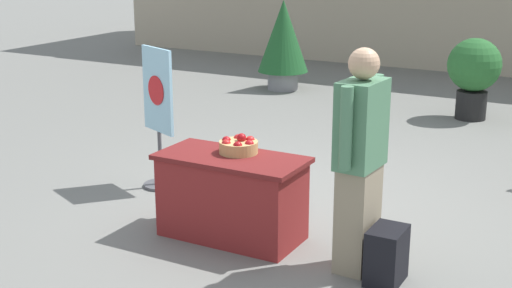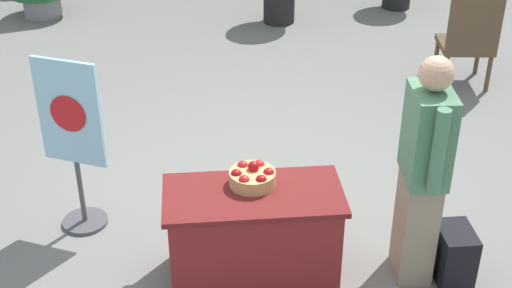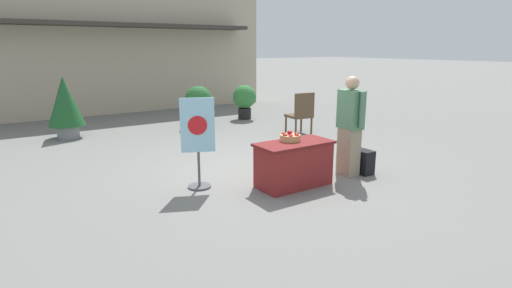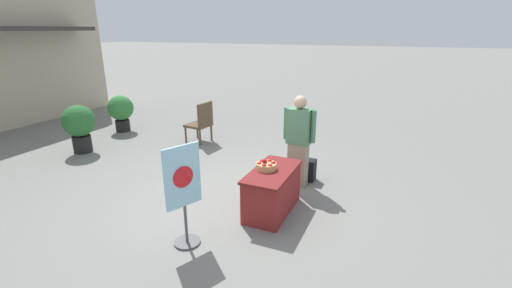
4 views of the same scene
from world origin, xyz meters
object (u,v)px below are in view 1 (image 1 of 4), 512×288
Objects in this scene: potted_plant_far_right at (283,40)px; person_visitor at (360,160)px; backpack at (387,255)px; apple_basket at (239,146)px; potted_plant_far_left at (474,71)px; display_table at (232,197)px; poster_board at (158,114)px.

person_visitor is at bearing -58.57° from potted_plant_far_right.
person_visitor reaches higher than potted_plant_far_right.
person_visitor reaches higher than backpack.
backpack is at bearing -57.11° from potted_plant_far_right.
potted_plant_far_right reaches higher than apple_basket.
potted_plant_far_left is (3.23, -0.56, -0.15)m from potted_plant_far_right.
person_visitor reaches higher than display_table.
apple_basket is at bearing 87.77° from display_table.
apple_basket is at bearing -99.19° from potted_plant_far_left.
display_table is 2.94× the size of backpack.
backpack is at bearing -11.33° from apple_basket.
apple_basket is at bearing 168.67° from backpack.
apple_basket is 0.19× the size of person_visitor.
potted_plant_far_right is 3.29m from potted_plant_far_left.
potted_plant_far_right is (-2.41, 5.74, 0.47)m from display_table.
poster_board is (-2.43, 0.83, -0.11)m from person_visitor.
display_table is 1.55m from poster_board.
person_visitor is at bearing -9.13° from apple_basket.
backpack is at bearing 163.56° from person_visitor.
potted_plant_far_left is at bearing 178.10° from poster_board.
apple_basket is at bearing -66.78° from potted_plant_far_right.
apple_basket is (0.00, 0.11, 0.42)m from display_table.
poster_board is (-2.70, 0.93, 0.55)m from backpack.
display_table is at bearing 173.04° from backpack.
backpack is 0.37× the size of potted_plant_far_left.
backpack is at bearing 94.74° from poster_board.
backpack is 0.30× the size of poster_board.
potted_plant_far_left is (-0.32, 5.25, -0.19)m from person_visitor.
display_table is 0.73× the size of person_visitor.
apple_basket is 0.29× the size of potted_plant_far_left.
potted_plant_far_left reaches higher than display_table.
potted_plant_far_right is at bearing 122.89° from backpack.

